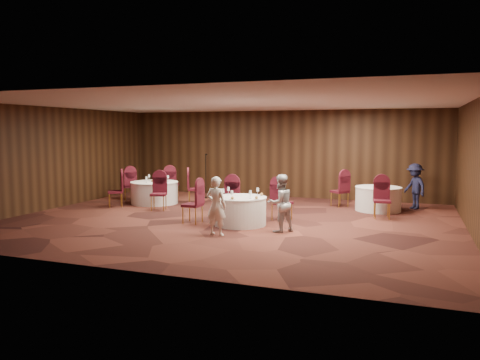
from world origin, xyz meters
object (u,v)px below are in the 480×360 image
(table_main, at_px, (240,211))
(table_left, at_px, (154,192))
(mic_stand, at_px, (206,185))
(woman_a, at_px, (216,206))
(table_right, at_px, (378,199))
(woman_b, at_px, (280,203))
(man_c, at_px, (415,186))

(table_main, xyz_separation_m, table_left, (-3.99, 2.41, -0.00))
(mic_stand, height_order, woman_a, mic_stand)
(table_right, xyz_separation_m, mic_stand, (-6.13, 0.71, 0.10))
(table_left, xyz_separation_m, table_right, (7.22, 1.11, 0.00))
(woman_b, bearing_deg, table_right, -167.21)
(table_right, bearing_deg, table_left, -171.23)
(table_left, xyz_separation_m, woman_b, (5.20, -2.88, 0.33))
(woman_a, height_order, woman_b, woman_b)
(table_left, relative_size, table_right, 1.15)
(woman_a, bearing_deg, man_c, -121.16)
(mic_stand, bearing_deg, woman_a, -63.32)
(table_left, bearing_deg, woman_a, -44.01)
(table_left, height_order, man_c, man_c)
(man_c, bearing_deg, woman_b, -69.01)
(table_right, relative_size, woman_a, 1.00)
(mic_stand, xyz_separation_m, woman_b, (4.12, -4.70, 0.23))
(mic_stand, bearing_deg, table_right, -6.59)
(table_main, xyz_separation_m, woman_a, (-0.10, -1.35, 0.32))
(woman_a, relative_size, woman_b, 0.99)
(table_main, bearing_deg, table_left, 148.86)
(table_main, height_order, woman_a, woman_a)
(woman_a, xyz_separation_m, man_c, (4.38, 5.62, 0.02))
(table_main, distance_m, man_c, 6.06)
(table_left, bearing_deg, mic_stand, 59.25)
(mic_stand, bearing_deg, table_main, -55.54)
(woman_a, xyz_separation_m, woman_b, (1.31, 0.88, 0.01))
(table_main, distance_m, mic_stand, 5.13)
(table_left, bearing_deg, man_c, 12.68)
(table_right, height_order, man_c, man_c)
(woman_b, bearing_deg, woman_a, -16.58)
(woman_b, xyz_separation_m, man_c, (3.07, 4.74, 0.01))
(man_c, bearing_deg, table_right, -90.62)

